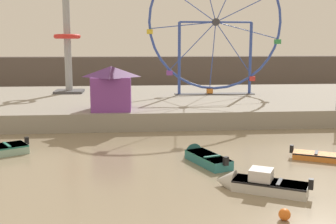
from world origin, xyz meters
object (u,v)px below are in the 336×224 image
ferris_wheel_blue_frame (216,24)px  drop_tower_steel_tower (67,39)px  carnival_booth_purple_stall (112,87)px  mooring_buoy_orange (285,214)px  motorboat_teal_painted (202,156)px  motorboat_pale_grey (256,183)px

ferris_wheel_blue_frame → drop_tower_steel_tower: ferris_wheel_blue_frame is taller
drop_tower_steel_tower → carnival_booth_purple_stall: size_ratio=3.84×
ferris_wheel_blue_frame → drop_tower_steel_tower: 14.69m
ferris_wheel_blue_frame → mooring_buoy_orange: ferris_wheel_blue_frame is taller
motorboat_teal_painted → ferris_wheel_blue_frame: 20.59m
motorboat_pale_grey → mooring_buoy_orange: 3.14m
drop_tower_steel_tower → mooring_buoy_orange: size_ratio=28.81×
motorboat_teal_painted → drop_tower_steel_tower: 24.31m
motorboat_teal_painted → motorboat_pale_grey: size_ratio=1.02×
carnival_booth_purple_stall → mooring_buoy_orange: 19.20m
motorboat_pale_grey → drop_tower_steel_tower: (-11.63, 25.91, 6.32)m
motorboat_pale_grey → carnival_booth_purple_stall: carnival_booth_purple_stall is taller
drop_tower_steel_tower → mooring_buoy_orange: (11.77, -29.05, -6.42)m
motorboat_pale_grey → carnival_booth_purple_stall: bearing=-36.4°
motorboat_pale_grey → drop_tower_steel_tower: 29.10m
motorboat_pale_grey → mooring_buoy_orange: motorboat_pale_grey is taller
motorboat_pale_grey → ferris_wheel_blue_frame: ferris_wheel_blue_frame is taller
motorboat_teal_painted → ferris_wheel_blue_frame: size_ratio=0.31×
mooring_buoy_orange → motorboat_teal_painted: bearing=102.3°
motorboat_teal_painted → drop_tower_steel_tower: drop_tower_steel_tower is taller
ferris_wheel_blue_frame → carnival_booth_purple_stall: bearing=-137.7°
mooring_buoy_orange → ferris_wheel_blue_frame: bearing=84.3°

